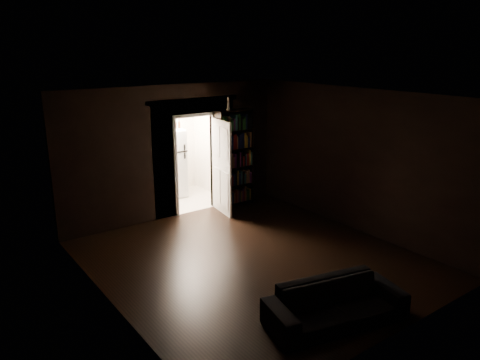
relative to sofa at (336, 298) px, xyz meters
name	(u,v)px	position (x,y,z in m)	size (l,w,h in m)	color
ground	(254,260)	(0.27, 2.10, -0.36)	(5.50, 5.50, 0.00)	black
room_walls	(218,154)	(0.26, 3.17, 1.32)	(5.02, 5.61, 2.84)	black
kitchen_alcove	(170,149)	(0.77, 5.97, 0.85)	(2.20, 1.80, 2.60)	beige
sofa	(336,298)	(0.00, 0.00, 0.00)	(1.88, 0.81, 0.72)	black
bookshelf	(234,158)	(1.70, 4.69, 0.74)	(0.90, 0.32, 2.20)	black
refrigerator	(167,164)	(0.75, 6.13, 0.46)	(0.74, 0.68, 1.65)	white
door	(222,167)	(1.18, 4.41, 0.66)	(0.85, 0.05, 2.05)	silver
figurine	(228,104)	(1.51, 4.63, 1.98)	(0.09, 0.09, 0.28)	silver
bottles	(170,124)	(0.85, 6.09, 1.40)	(0.57, 0.07, 0.23)	black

